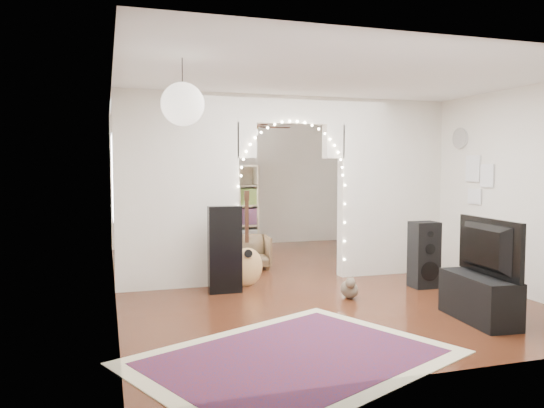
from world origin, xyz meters
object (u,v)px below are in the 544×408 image
object	(u,v)px
dining_table	(205,219)
dining_chair_right	(251,252)
acoustic_guitar	(247,251)
floor_speaker	(424,255)
bookcase	(218,206)
media_console	(479,298)
dining_chair_left	(191,248)

from	to	relation	value
dining_table	dining_chair_right	world-z (taller)	dining_table
acoustic_guitar	floor_speaker	bearing A→B (deg)	-11.93
bookcase	floor_speaker	bearing A→B (deg)	-50.90
media_console	dining_table	distance (m)	5.70
floor_speaker	dining_chair_left	bearing A→B (deg)	136.21
dining_chair_left	dining_chair_right	xyz separation A→B (m)	(0.86, -0.87, 0.02)
floor_speaker	dining_chair_right	xyz separation A→B (m)	(-1.94, 2.02, -0.18)
media_console	dining_table	xyz separation A→B (m)	(-2.05, 5.31, 0.43)
acoustic_guitar	floor_speaker	world-z (taller)	acoustic_guitar
acoustic_guitar	bookcase	size ratio (longest dim) A/B	0.66
dining_chair_right	dining_table	bearing A→B (deg)	110.62
acoustic_guitar	dining_table	world-z (taller)	acoustic_guitar
acoustic_guitar	dining_table	size ratio (longest dim) A/B	0.85
dining_chair_right	bookcase	bearing A→B (deg)	96.13
floor_speaker	media_console	world-z (taller)	floor_speaker
floor_speaker	dining_chair_left	size ratio (longest dim) A/B	1.64
bookcase	dining_table	size ratio (longest dim) A/B	1.29
acoustic_guitar	floor_speaker	xyz separation A→B (m)	(2.34, -0.78, -0.04)
acoustic_guitar	bookcase	bearing A→B (deg)	91.07
dining_table	dining_chair_right	distance (m)	1.81
floor_speaker	dining_chair_left	world-z (taller)	floor_speaker
acoustic_guitar	media_console	xyz separation A→B (m)	(1.98, -2.37, -0.25)
floor_speaker	dining_chair_right	world-z (taller)	floor_speaker
dining_table	media_console	bearing A→B (deg)	-57.58
acoustic_guitar	bookcase	world-z (taller)	bookcase
acoustic_guitar	floor_speaker	size ratio (longest dim) A/B	1.24
acoustic_guitar	dining_chair_left	size ratio (longest dim) A/B	2.04
bookcase	dining_chair_left	size ratio (longest dim) A/B	3.08
floor_speaker	bookcase	xyz separation A→B (m)	(-1.97, 4.53, 0.40)
dining_chair_left	acoustic_guitar	bearing A→B (deg)	-66.63
dining_table	dining_chair_left	world-z (taller)	dining_table
acoustic_guitar	dining_chair_left	xyz separation A→B (m)	(-0.46, 2.11, -0.24)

